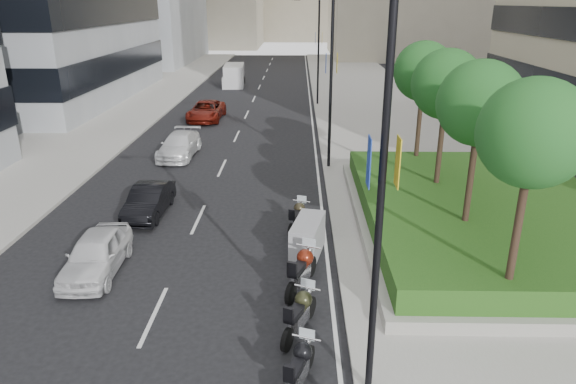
{
  "coord_description": "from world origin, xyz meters",
  "views": [
    {
      "loc": [
        2.64,
        -8.56,
        8.53
      ],
      "look_at": [
        2.29,
        8.94,
        2.0
      ],
      "focal_mm": 32.0,
      "sensor_mm": 36.0,
      "label": 1
    }
  ],
  "objects_px": {
    "lamp_post_1": "(328,74)",
    "delivery_van": "(234,76)",
    "lamp_post_2": "(317,45)",
    "motorcycle_6": "(298,216)",
    "car_a": "(96,254)",
    "motorcycle_2": "(300,367)",
    "motorcycle_5": "(308,238)",
    "car_c": "(179,145)",
    "motorcycle_4": "(302,270)",
    "lamp_post_0": "(374,188)",
    "car_b": "(149,201)",
    "motorcycle_3": "(300,313)",
    "car_d": "(206,111)"
  },
  "relations": [
    {
      "from": "lamp_post_1",
      "to": "car_d",
      "type": "xyz_separation_m",
      "value": [
        -8.51,
        11.94,
        -4.35
      ]
    },
    {
      "from": "car_a",
      "to": "motorcycle_2",
      "type": "bearing_deg",
      "value": -40.06
    },
    {
      "from": "car_a",
      "to": "delivery_van",
      "type": "relative_size",
      "value": 0.74
    },
    {
      "from": "lamp_post_1",
      "to": "car_b",
      "type": "bearing_deg",
      "value": -139.8
    },
    {
      "from": "motorcycle_2",
      "to": "motorcycle_5",
      "type": "height_order",
      "value": "motorcycle_5"
    },
    {
      "from": "lamp_post_0",
      "to": "motorcycle_5",
      "type": "height_order",
      "value": "lamp_post_0"
    },
    {
      "from": "lamp_post_0",
      "to": "motorcycle_5",
      "type": "relative_size",
      "value": 3.85
    },
    {
      "from": "lamp_post_1",
      "to": "car_d",
      "type": "height_order",
      "value": "lamp_post_1"
    },
    {
      "from": "motorcycle_4",
      "to": "delivery_van",
      "type": "height_order",
      "value": "delivery_van"
    },
    {
      "from": "lamp_post_1",
      "to": "car_a",
      "type": "bearing_deg",
      "value": -125.38
    },
    {
      "from": "lamp_post_1",
      "to": "delivery_van",
      "type": "height_order",
      "value": "lamp_post_1"
    },
    {
      "from": "lamp_post_1",
      "to": "delivery_van",
      "type": "xyz_separation_m",
      "value": [
        -8.37,
        28.63,
        -4.04
      ]
    },
    {
      "from": "lamp_post_2",
      "to": "car_d",
      "type": "height_order",
      "value": "lamp_post_2"
    },
    {
      "from": "lamp_post_2",
      "to": "lamp_post_1",
      "type": "bearing_deg",
      "value": -90.0
    },
    {
      "from": "lamp_post_2",
      "to": "car_b",
      "type": "xyz_separation_m",
      "value": [
        -7.78,
        -24.58,
        -4.43
      ]
    },
    {
      "from": "car_b",
      "to": "car_d",
      "type": "bearing_deg",
      "value": 93.61
    },
    {
      "from": "car_c",
      "to": "car_d",
      "type": "height_order",
      "value": "car_d"
    },
    {
      "from": "lamp_post_0",
      "to": "lamp_post_1",
      "type": "height_order",
      "value": "same"
    },
    {
      "from": "car_a",
      "to": "lamp_post_0",
      "type": "bearing_deg",
      "value": -35.67
    },
    {
      "from": "motorcycle_2",
      "to": "motorcycle_5",
      "type": "xyz_separation_m",
      "value": [
        0.29,
        6.68,
        0.1
      ]
    },
    {
      "from": "motorcycle_2",
      "to": "motorcycle_3",
      "type": "distance_m",
      "value": 2.14
    },
    {
      "from": "lamp_post_2",
      "to": "motorcycle_2",
      "type": "xyz_separation_m",
      "value": [
        -1.43,
        -34.83,
        -4.5
      ]
    },
    {
      "from": "motorcycle_4",
      "to": "car_c",
      "type": "relative_size",
      "value": 0.51
    },
    {
      "from": "motorcycle_2",
      "to": "motorcycle_6",
      "type": "bearing_deg",
      "value": 19.31
    },
    {
      "from": "motorcycle_3",
      "to": "car_a",
      "type": "bearing_deg",
      "value": 87.17
    },
    {
      "from": "lamp_post_2",
      "to": "motorcycle_6",
      "type": "distance_m",
      "value": 26.39
    },
    {
      "from": "lamp_post_2",
      "to": "motorcycle_6",
      "type": "xyz_separation_m",
      "value": [
        -1.5,
        -25.96,
        -4.5
      ]
    },
    {
      "from": "lamp_post_0",
      "to": "car_c",
      "type": "relative_size",
      "value": 1.95
    },
    {
      "from": "motorcycle_4",
      "to": "car_b",
      "type": "xyz_separation_m",
      "value": [
        -6.43,
        5.83,
        -0.03
      ]
    },
    {
      "from": "motorcycle_5",
      "to": "car_c",
      "type": "distance_m",
      "value": 14.31
    },
    {
      "from": "lamp_post_0",
      "to": "car_b",
      "type": "height_order",
      "value": "lamp_post_0"
    },
    {
      "from": "car_c",
      "to": "motorcycle_5",
      "type": "bearing_deg",
      "value": -57.11
    },
    {
      "from": "lamp_post_2",
      "to": "motorcycle_6",
      "type": "relative_size",
      "value": 4.37
    },
    {
      "from": "motorcycle_2",
      "to": "car_b",
      "type": "bearing_deg",
      "value": 50.64
    },
    {
      "from": "car_b",
      "to": "car_c",
      "type": "bearing_deg",
      "value": 95.45
    },
    {
      "from": "lamp_post_0",
      "to": "motorcycle_4",
      "type": "distance_m",
      "value": 6.51
    },
    {
      "from": "car_a",
      "to": "car_b",
      "type": "xyz_separation_m",
      "value": [
        0.39,
        4.93,
        -0.04
      ]
    },
    {
      "from": "motorcycle_2",
      "to": "motorcycle_4",
      "type": "relative_size",
      "value": 0.87
    },
    {
      "from": "car_d",
      "to": "lamp_post_1",
      "type": "bearing_deg",
      "value": -53.08
    },
    {
      "from": "lamp_post_0",
      "to": "lamp_post_2",
      "type": "relative_size",
      "value": 1.0
    },
    {
      "from": "motorcycle_3",
      "to": "motorcycle_6",
      "type": "bearing_deg",
      "value": 23.13
    },
    {
      "from": "motorcycle_3",
      "to": "motorcycle_6",
      "type": "distance_m",
      "value": 6.73
    },
    {
      "from": "motorcycle_4",
      "to": "motorcycle_6",
      "type": "relative_size",
      "value": 1.15
    },
    {
      "from": "motorcycle_3",
      "to": "motorcycle_2",
      "type": "bearing_deg",
      "value": -157.88
    },
    {
      "from": "motorcycle_2",
      "to": "motorcycle_3",
      "type": "height_order",
      "value": "motorcycle_3"
    },
    {
      "from": "car_a",
      "to": "delivery_van",
      "type": "distance_m",
      "value": 40.13
    },
    {
      "from": "car_c",
      "to": "lamp_post_2",
      "type": "bearing_deg",
      "value": 64.39
    },
    {
      "from": "lamp_post_0",
      "to": "motorcycle_5",
      "type": "distance_m",
      "value": 8.22
    },
    {
      "from": "car_a",
      "to": "car_c",
      "type": "relative_size",
      "value": 0.86
    },
    {
      "from": "motorcycle_5",
      "to": "car_c",
      "type": "bearing_deg",
      "value": 42.76
    }
  ]
}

